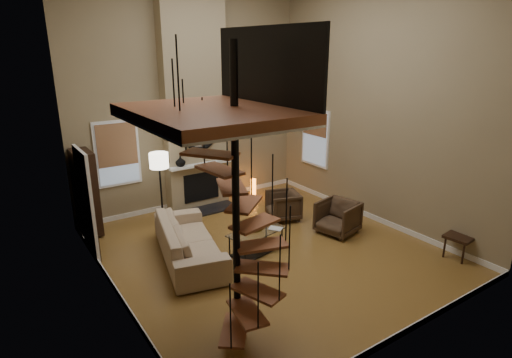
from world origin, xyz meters
TOP-DOWN VIEW (x-y plane):
  - ground at (0.00, 0.00)m, footprint 6.00×6.50m
  - back_wall at (0.00, 3.25)m, footprint 6.00×0.02m
  - front_wall at (0.00, -3.25)m, footprint 6.00×0.02m
  - left_wall at (-3.00, 0.00)m, footprint 0.02×6.50m
  - right_wall at (3.00, 0.00)m, footprint 0.02×6.50m
  - baseboard_back at (0.00, 3.24)m, footprint 6.00×0.02m
  - baseboard_front at (0.00, -3.24)m, footprint 6.00×0.02m
  - baseboard_left at (-2.99, 0.00)m, footprint 0.02×6.50m
  - baseboard_right at (2.99, 0.00)m, footprint 0.02×6.50m
  - chimney_breast at (0.00, 3.06)m, footprint 1.60×0.38m
  - hearth at (0.00, 2.57)m, footprint 1.50×0.60m
  - firebox at (0.00, 2.86)m, footprint 0.95×0.02m
  - mantel at (0.00, 2.78)m, footprint 1.70×0.18m
  - mirror_frame at (0.00, 2.84)m, footprint 0.94×0.10m
  - mirror_disc at (0.00, 2.85)m, footprint 0.80×0.01m
  - vase_left at (-0.55, 2.82)m, footprint 0.24×0.24m
  - vase_right at (0.60, 2.82)m, footprint 0.20×0.20m
  - window_back at (-1.90, 3.22)m, footprint 1.02×0.06m
  - window_right at (2.97, 2.00)m, footprint 0.06×1.02m
  - entry_door at (-2.95, 1.80)m, footprint 0.10×1.05m
  - loft at (-2.04, -1.80)m, footprint 1.70×2.20m
  - spiral_stair at (-1.78, -1.79)m, footprint 1.47×1.47m
  - hutch at (-2.75, 2.83)m, footprint 0.38×0.81m
  - sofa at (-1.46, 0.55)m, footprint 1.54×2.67m
  - armchair_near at (1.29, 1.05)m, footprint 0.91×0.89m
  - armchair_far at (1.84, -0.16)m, footprint 0.97×0.95m
  - coffee_table at (-0.23, 0.05)m, footprint 1.24×0.79m
  - bowl at (-0.23, 0.10)m, footprint 0.39×0.39m
  - book at (0.12, -0.10)m, footprint 0.31×0.32m
  - floor_lamp at (-1.27, 2.31)m, footprint 0.42×0.42m
  - accent_lamp at (1.49, 2.75)m, footprint 0.15×0.15m
  - side_chair at (2.97, -2.31)m, footprint 0.54×0.54m

SIDE VIEW (x-z plane):
  - ground at x=0.00m, z-range -0.01..0.00m
  - hearth at x=0.00m, z-range 0.00..0.04m
  - baseboard_back at x=0.00m, z-range 0.00..0.12m
  - baseboard_front at x=0.00m, z-range 0.00..0.12m
  - baseboard_left at x=-2.99m, z-range 0.00..0.12m
  - baseboard_right at x=2.99m, z-range 0.00..0.12m
  - accent_lamp at x=1.49m, z-range -0.01..0.51m
  - coffee_table at x=-0.23m, z-range 0.06..0.50m
  - armchair_near at x=1.29m, z-range 0.02..0.68m
  - armchair_far at x=1.84m, z-range -0.01..0.72m
  - sofa at x=-1.46m, z-range 0.03..0.76m
  - book at x=0.12m, z-range 0.45..0.48m
  - bowl at x=-0.23m, z-range 0.45..0.55m
  - side_chair at x=2.97m, z-range 0.02..1.03m
  - firebox at x=0.00m, z-range 0.19..0.91m
  - hutch at x=-2.75m, z-range 0.05..1.85m
  - entry_door at x=-2.95m, z-range -0.03..2.13m
  - mantel at x=0.00m, z-range 1.12..1.18m
  - vase_right at x=0.60m, z-range 1.18..1.39m
  - vase_left at x=-0.55m, z-range 1.18..1.43m
  - floor_lamp at x=-1.27m, z-range 0.55..2.28m
  - window_back at x=-1.90m, z-range 0.86..2.38m
  - window_right at x=2.97m, z-range 0.87..2.39m
  - spiral_stair at x=-1.78m, z-range -0.25..3.81m
  - mirror_frame at x=0.00m, z-range 1.48..2.42m
  - mirror_disc at x=0.00m, z-range 1.55..2.35m
  - back_wall at x=0.00m, z-range 0.00..5.50m
  - front_wall at x=0.00m, z-range 0.00..5.50m
  - left_wall at x=-3.00m, z-range 0.00..5.50m
  - right_wall at x=3.00m, z-range 0.00..5.50m
  - chimney_breast at x=0.00m, z-range 0.00..5.50m
  - loft at x=-2.04m, z-range 2.69..3.78m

